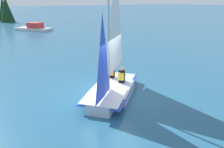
{
  "coord_description": "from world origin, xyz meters",
  "views": [
    {
      "loc": [
        -7.79,
        4.23,
        4.08
      ],
      "look_at": [
        0.0,
        0.0,
        1.0
      ],
      "focal_mm": 35.0,
      "sensor_mm": 36.0,
      "label": 1
    }
  ],
  "objects_px": {
    "sailboat_main": "(112,78)",
    "sailor_helm": "(122,78)",
    "motorboat_distant": "(34,28)",
    "sailor_crew": "(112,73)"
  },
  "relations": [
    {
      "from": "sailboat_main",
      "to": "motorboat_distant",
      "type": "xyz_separation_m",
      "value": [
        23.21,
        -0.7,
        -0.45
      ]
    },
    {
      "from": "sailor_helm",
      "to": "motorboat_distant",
      "type": "height_order",
      "value": "sailor_helm"
    },
    {
      "from": "sailor_helm",
      "to": "motorboat_distant",
      "type": "bearing_deg",
      "value": -135.93
    },
    {
      "from": "sailor_crew",
      "to": "motorboat_distant",
      "type": "distance_m",
      "value": 22.17
    },
    {
      "from": "sailor_helm",
      "to": "motorboat_distant",
      "type": "xyz_separation_m",
      "value": [
        22.96,
        -0.07,
        -0.25
      ]
    },
    {
      "from": "sailor_helm",
      "to": "sailboat_main",
      "type": "bearing_deg",
      "value": -24.04
    },
    {
      "from": "motorboat_distant",
      "to": "sailboat_main",
      "type": "bearing_deg",
      "value": -42.69
    },
    {
      "from": "sailboat_main",
      "to": "motorboat_distant",
      "type": "bearing_deg",
      "value": -137.5
    },
    {
      "from": "sailboat_main",
      "to": "sailor_helm",
      "type": "bearing_deg",
      "value": 155.96
    },
    {
      "from": "motorboat_distant",
      "to": "sailor_helm",
      "type": "bearing_deg",
      "value": -41.12
    }
  ]
}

